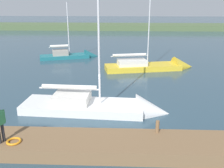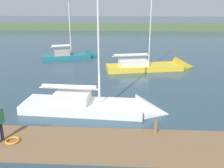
% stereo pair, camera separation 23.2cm
% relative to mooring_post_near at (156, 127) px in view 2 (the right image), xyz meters
% --- Properties ---
extents(ground_plane, '(200.00, 200.00, 0.00)m').
position_rel_mooring_post_near_xyz_m(ground_plane, '(2.33, -3.89, -0.97)').
color(ground_plane, '#2D4756').
extents(far_shoreline, '(180.00, 8.00, 2.40)m').
position_rel_mooring_post_near_xyz_m(far_shoreline, '(2.33, -51.79, -0.97)').
color(far_shoreline, '#4C603D').
rests_on(far_shoreline, ground_plane).
extents(dock_pier, '(23.32, 2.16, 0.67)m').
position_rel_mooring_post_near_xyz_m(dock_pier, '(2.33, 0.76, -0.64)').
color(dock_pier, brown).
rests_on(dock_pier, ground_plane).
extents(mooring_post_near, '(0.18, 0.18, 0.61)m').
position_rel_mooring_post_near_xyz_m(mooring_post_near, '(0.00, 0.00, 0.00)').
color(mooring_post_near, brown).
rests_on(mooring_post_near, dock_pier).
extents(life_ring_buoy, '(0.66, 0.66, 0.10)m').
position_rel_mooring_post_near_xyz_m(life_ring_buoy, '(6.60, 1.19, -0.26)').
color(life_ring_buoy, orange).
rests_on(life_ring_buoy, dock_pier).
extents(sailboat_inner_slip, '(9.42, 3.96, 10.92)m').
position_rel_mooring_post_near_xyz_m(sailboat_inner_slip, '(-1.78, -14.34, -0.76)').
color(sailboat_inner_slip, gold).
rests_on(sailboat_inner_slip, ground_plane).
extents(sailboat_far_right, '(7.37, 3.94, 7.49)m').
position_rel_mooring_post_near_xyz_m(sailboat_far_right, '(7.72, -19.44, -0.86)').
color(sailboat_far_right, '#1E6B75').
rests_on(sailboat_far_right, ground_plane).
extents(sailboat_far_left, '(9.47, 2.93, 9.75)m').
position_rel_mooring_post_near_xyz_m(sailboat_far_left, '(2.69, -3.74, -0.85)').
color(sailboat_far_left, white).
rests_on(sailboat_far_left, ground_plane).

